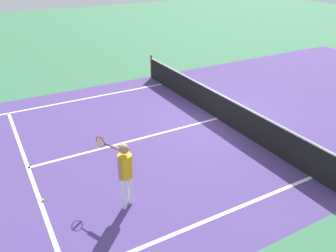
{
  "coord_description": "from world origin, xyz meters",
  "views": [
    {
      "loc": [
        8.77,
        -6.93,
        5.26
      ],
      "look_at": [
        1.39,
        -2.79,
        1.0
      ],
      "focal_mm": 36.89,
      "sensor_mm": 36.0,
      "label": 1
    }
  ],
  "objects": [
    {
      "name": "ground_plane",
      "position": [
        0.0,
        0.0,
        0.0
      ],
      "size": [
        60.0,
        60.0,
        0.0
      ],
      "primitive_type": "plane",
      "color": "#38724C"
    },
    {
      "name": "court_surface_inbounds",
      "position": [
        0.0,
        0.0,
        0.0
      ],
      "size": [
        10.62,
        24.4,
        0.0
      ],
      "primitive_type": "cube",
      "color": "#4C387A",
      "rests_on": "ground_plane"
    },
    {
      "name": "line_sideline_left",
      "position": [
        -4.11,
        -5.95,
        0.0
      ],
      "size": [
        0.1,
        11.89,
        0.01
      ],
      "primitive_type": "cube",
      "color": "white",
      "rests_on": "ground_plane"
    },
    {
      "name": "line_service_near",
      "position": [
        0.0,
        -6.4,
        0.0
      ],
      "size": [
        8.22,
        0.1,
        0.01
      ],
      "primitive_type": "cube",
      "color": "white",
      "rests_on": "ground_plane"
    },
    {
      "name": "line_center_service",
      "position": [
        0.0,
        -3.2,
        0.0
      ],
      "size": [
        0.1,
        6.4,
        0.01
      ],
      "primitive_type": "cube",
      "color": "white",
      "rests_on": "ground_plane"
    },
    {
      "name": "net",
      "position": [
        0.0,
        0.0,
        0.49
      ],
      "size": [
        10.36,
        0.09,
        1.07
      ],
      "color": "#33383D",
      "rests_on": "ground_plane"
    },
    {
      "name": "player_near",
      "position": [
        2.75,
        -4.65,
        1.01
      ],
      "size": [
        1.17,
        0.54,
        1.63
      ],
      "color": "white",
      "rests_on": "ground_plane"
    },
    {
      "name": "tennis_ball_mid_court",
      "position": [
        1.66,
        -6.34,
        0.03
      ],
      "size": [
        0.07,
        0.07,
        0.07
      ],
      "primitive_type": "sphere",
      "color": "#CCE033",
      "rests_on": "ground_plane"
    }
  ]
}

